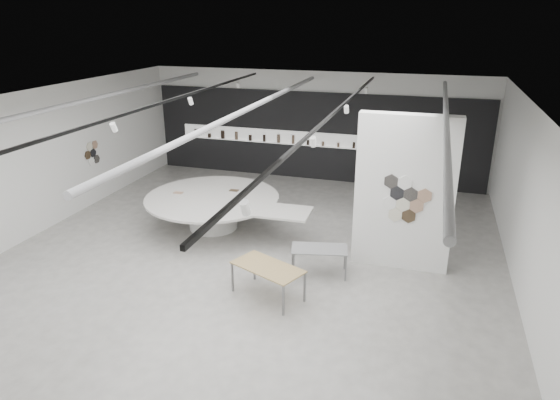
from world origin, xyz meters
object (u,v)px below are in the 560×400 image
(partition_column, at_px, (404,194))
(sample_table_stone, at_px, (319,250))
(kitchen_counter, at_px, (391,175))
(sample_table_wood, at_px, (268,269))
(display_island, at_px, (215,208))

(partition_column, distance_m, sample_table_stone, 2.30)
(sample_table_stone, bearing_deg, kitchen_counter, 81.33)
(partition_column, bearing_deg, kitchen_counter, 97.28)
(sample_table_wood, bearing_deg, partition_column, 41.91)
(display_island, height_order, sample_table_stone, display_island)
(sample_table_stone, bearing_deg, display_island, 152.69)
(display_island, distance_m, sample_table_wood, 3.91)
(partition_column, xyz_separation_m, sample_table_wood, (-2.51, -2.25, -1.15))
(display_island, relative_size, kitchen_counter, 2.60)
(partition_column, xyz_separation_m, display_island, (-5.03, 0.74, -1.19))
(sample_table_wood, height_order, sample_table_stone, sample_table_wood)
(sample_table_wood, bearing_deg, display_island, 130.17)
(sample_table_stone, relative_size, kitchen_counter, 0.75)
(partition_column, height_order, sample_table_stone, partition_column)
(partition_column, relative_size, display_island, 0.76)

